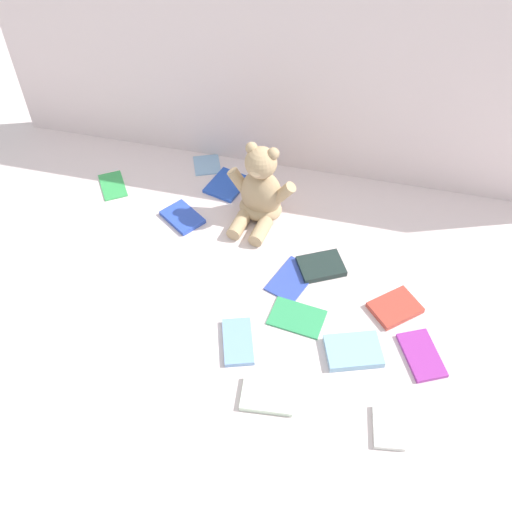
% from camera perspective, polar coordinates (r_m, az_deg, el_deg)
% --- Properties ---
extents(ground_plane, '(3.20, 3.20, 0.00)m').
position_cam_1_polar(ground_plane, '(1.64, 1.48, 0.10)').
color(ground_plane, silver).
extents(backdrop_drape, '(1.80, 0.03, 0.60)m').
position_cam_1_polar(backdrop_drape, '(1.74, 4.59, 16.19)').
color(backdrop_drape, silver).
rests_on(backdrop_drape, ground_plane).
extents(teddy_bear, '(0.20, 0.19, 0.24)m').
position_cam_1_polar(teddy_bear, '(1.69, 0.39, 6.03)').
color(teddy_bear, tan).
rests_on(teddy_bear, ground_plane).
extents(book_case_0, '(0.14, 0.13, 0.02)m').
position_cam_1_polar(book_case_0, '(1.61, 6.15, -0.96)').
color(book_case_0, '#1D2C29').
rests_on(book_case_0, ground_plane).
extents(book_case_1, '(0.12, 0.14, 0.01)m').
position_cam_1_polar(book_case_1, '(1.89, -13.36, 6.53)').
color(book_case_1, green).
rests_on(book_case_1, ground_plane).
extents(book_case_2, '(0.11, 0.12, 0.01)m').
position_cam_1_polar(book_case_2, '(1.92, -4.64, 8.60)').
color(book_case_2, '#81A9CF').
rests_on(book_case_2, ground_plane).
extents(book_case_3, '(0.13, 0.14, 0.01)m').
position_cam_1_polar(book_case_3, '(1.84, -2.75, 6.73)').
color(book_case_3, blue).
rests_on(book_case_3, ground_plane).
extents(book_case_4, '(0.13, 0.09, 0.01)m').
position_cam_1_polar(book_case_4, '(1.39, 1.13, -13.04)').
color(book_case_4, white).
rests_on(book_case_4, ground_plane).
extents(book_case_5, '(0.15, 0.14, 0.02)m').
position_cam_1_polar(book_case_5, '(1.56, 12.98, -4.77)').
color(book_case_5, '#BC3D30').
rests_on(book_case_5, ground_plane).
extents(book_case_6, '(0.08, 0.11, 0.01)m').
position_cam_1_polar(book_case_6, '(1.38, 12.38, -15.51)').
color(book_case_6, silver).
rests_on(book_case_6, ground_plane).
extents(book_case_7, '(0.13, 0.15, 0.01)m').
position_cam_1_polar(book_case_7, '(1.50, 15.35, -9.00)').
color(book_case_7, purple).
rests_on(book_case_7, ground_plane).
extents(book_case_8, '(0.14, 0.11, 0.01)m').
position_cam_1_polar(book_case_8, '(1.51, 3.89, -5.75)').
color(book_case_8, '#329C5B').
rests_on(book_case_8, ground_plane).
extents(book_case_9, '(0.15, 0.13, 0.02)m').
position_cam_1_polar(book_case_9, '(1.46, 9.17, -8.83)').
color(book_case_9, '#86BADE').
rests_on(book_case_9, ground_plane).
extents(book_case_10, '(0.13, 0.16, 0.01)m').
position_cam_1_polar(book_case_10, '(1.58, 3.41, -2.16)').
color(book_case_10, '#334AAF').
rests_on(book_case_10, ground_plane).
extents(book_case_11, '(0.14, 0.13, 0.01)m').
position_cam_1_polar(book_case_11, '(1.75, -6.95, 3.65)').
color(book_case_11, blue).
rests_on(book_case_11, ground_plane).
extents(book_case_12, '(0.11, 0.15, 0.01)m').
position_cam_1_polar(book_case_12, '(1.46, -1.72, -8.08)').
color(book_case_12, '#78A5DB').
rests_on(book_case_12, ground_plane).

